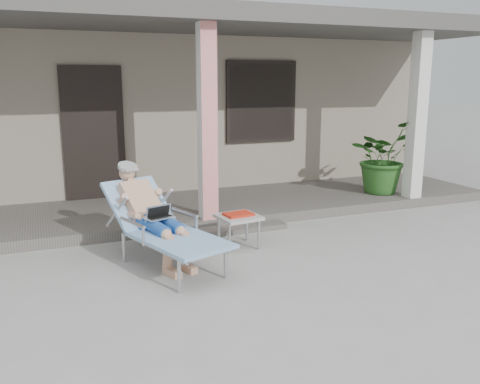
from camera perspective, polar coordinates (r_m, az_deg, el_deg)
name	(u,v)px	position (r m, az deg, el deg)	size (l,w,h in m)	color
ground	(275,284)	(5.25, 3.94, -10.30)	(60.00, 60.00, 0.00)	#9E9E99
house	(143,97)	(11.06, -10.82, 10.39)	(10.40, 5.40, 3.30)	gray
porch_deck	(192,209)	(7.90, -5.47, -1.90)	(10.00, 2.00, 0.15)	#605B56
porch_overhang	(189,25)	(7.64, -5.79, 18.12)	(10.00, 2.30, 2.85)	silver
porch_step	(216,231)	(6.85, -2.75, -4.44)	(2.00, 0.30, 0.07)	#605B56
lounger	(156,201)	(5.69, -9.38, -1.02)	(1.19, 1.85, 1.16)	#B7B7BC
side_table	(238,218)	(6.25, -0.18, -2.99)	(0.54, 0.54, 0.43)	#A9AAA5
potted_palm	(382,157)	(8.92, 15.70, 3.84)	(1.10, 0.95, 1.22)	#26591E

